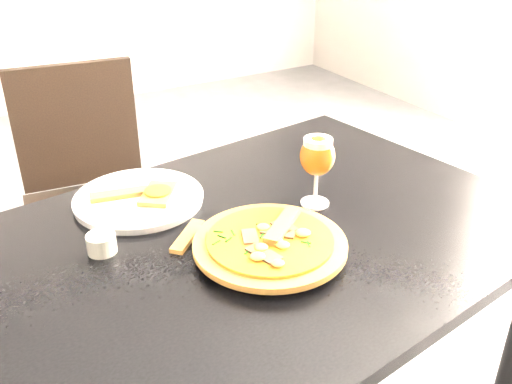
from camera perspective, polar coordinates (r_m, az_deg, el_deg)
dining_table at (r=1.19m, az=-0.75°, el=-8.05°), size 1.30×0.96×0.75m
chair_far at (r=1.92m, az=-16.24°, el=-0.18°), size 0.45×0.45×0.88m
plate_main at (r=1.09m, az=1.49°, el=-5.39°), size 0.32×0.32×0.01m
pizza at (r=1.07m, az=1.41°, el=-5.02°), size 0.29×0.29×0.03m
plate_second at (r=1.28m, az=-11.63°, el=-0.67°), size 0.31×0.31×0.01m
crust_scraps at (r=1.27m, az=-11.01°, el=-0.16°), size 0.19×0.13×0.01m
loose_crust at (r=1.13m, az=-6.85°, el=-4.41°), size 0.10×0.10×0.01m
sauce_cup at (r=1.11m, az=-15.21°, el=-4.91°), size 0.06×0.06×0.04m
beer_glass at (r=1.20m, az=6.16°, el=3.56°), size 0.08×0.08×0.16m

